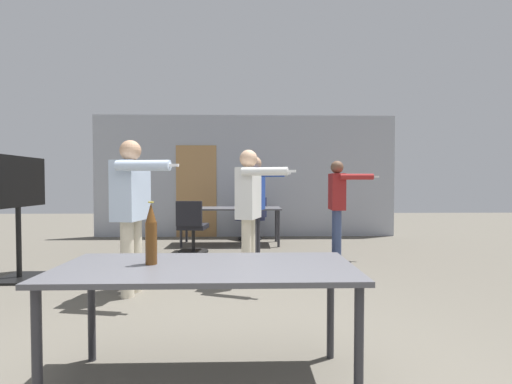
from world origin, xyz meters
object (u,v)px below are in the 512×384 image
person_left_plaid (338,198)px  person_center_tall (255,198)px  person_near_casual (132,202)px  person_right_polo (250,202)px  beer_bottle (151,235)px  office_chair_far_right (252,220)px  office_chair_near_pushed (192,229)px  tv_screen (18,203)px

person_left_plaid → person_center_tall: bearing=-73.8°
person_near_casual → person_right_polo: size_ratio=1.04×
person_left_plaid → beer_bottle: (-2.09, -3.59, -0.05)m
person_right_polo → beer_bottle: 2.17m
person_right_polo → beer_bottle: size_ratio=4.25×
person_right_polo → person_near_casual: bearing=-53.8°
person_left_plaid → person_near_casual: bearing=-51.9°
person_near_casual → office_chair_far_right: person_near_casual is taller
person_center_tall → person_left_plaid: (1.38, 0.32, -0.03)m
person_right_polo → beer_bottle: (-0.61, -2.08, -0.08)m
office_chair_near_pushed → beer_bottle: (0.37, -3.82, 0.48)m
person_left_plaid → person_right_polo: size_ratio=0.98×
tv_screen → beer_bottle: bearing=-134.7°
person_center_tall → beer_bottle: 3.34m
tv_screen → person_left_plaid: (4.39, 1.31, -0.00)m
tv_screen → person_right_polo: (2.91, -0.20, 0.02)m
tv_screen → person_left_plaid: size_ratio=0.98×
office_chair_far_right → person_near_casual: bearing=-154.1°
tv_screen → person_right_polo: size_ratio=0.96×
person_near_casual → office_chair_near_pushed: size_ratio=1.84×
tv_screen → person_right_polo: 2.92m
tv_screen → person_center_tall: 3.17m
person_center_tall → person_right_polo: 1.19m
office_chair_near_pushed → office_chair_far_right: size_ratio=1.01×
person_near_casual → person_center_tall: size_ratio=1.03×
person_right_polo → office_chair_far_right: size_ratio=1.79×
office_chair_far_right → beer_bottle: beer_bottle is taller
person_near_casual → office_chair_far_right: (1.35, 3.54, -0.59)m
person_center_tall → beer_bottle: size_ratio=4.27×
person_right_polo → office_chair_near_pushed: 2.08m
person_right_polo → tv_screen: bearing=-75.8°
tv_screen → office_chair_far_right: 4.21m
office_chair_near_pushed → person_center_tall: bearing=-20.8°
person_right_polo → person_center_tall: bearing=-166.6°
person_near_casual → person_right_polo: 1.34m
person_right_polo → office_chair_near_pushed: (-0.98, 1.75, -0.56)m
tv_screen → person_near_casual: person_near_casual is taller
person_left_plaid → person_right_polo: 2.11m
person_left_plaid → person_right_polo: person_right_polo is taller
office_chair_far_right → office_chair_near_pushed: bearing=-170.9°
tv_screen → office_chair_near_pushed: size_ratio=1.71×
person_left_plaid → beer_bottle: bearing=-27.1°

